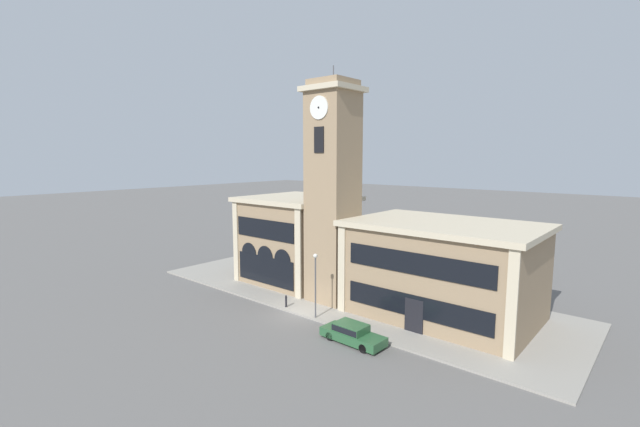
# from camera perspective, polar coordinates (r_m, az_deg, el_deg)

# --- Properties ---
(ground_plane) EXTENTS (300.00, 300.00, 0.00)m
(ground_plane) POSITION_cam_1_polar(r_m,az_deg,el_deg) (37.21, -3.17, -13.37)
(ground_plane) COLOR #605E5B
(sidewalk_kerb) EXTENTS (41.27, 14.54, 0.15)m
(sidewalk_kerb) POSITION_cam_1_polar(r_m,az_deg,el_deg) (42.43, 3.72, -10.59)
(sidewalk_kerb) COLOR gray
(sidewalk_kerb) RESTS_ON ground_plane
(clock_tower) EXTENTS (4.47, 4.47, 21.16)m
(clock_tower) POSITION_cam_1_polar(r_m,az_deg,el_deg) (38.57, 1.73, 2.74)
(clock_tower) COLOR #937A5B
(clock_tower) RESTS_ON ground_plane
(town_hall_left_wing) EXTENTS (10.46, 10.23, 9.07)m
(town_hall_left_wing) POSITION_cam_1_polar(r_m,az_deg,el_deg) (46.06, -2.96, -3.36)
(town_hall_left_wing) COLOR #937A5B
(town_hall_left_wing) RESTS_ON ground_plane
(town_hall_right_wing) EXTENTS (15.15, 10.23, 7.98)m
(town_hall_right_wing) POSITION_cam_1_polar(r_m,az_deg,el_deg) (37.14, 16.04, -7.19)
(town_hall_right_wing) COLOR #937A5B
(town_hall_right_wing) RESTS_ON ground_plane
(parked_car_near) EXTENTS (4.91, 1.94, 1.37)m
(parked_car_near) POSITION_cam_1_polar(r_m,az_deg,el_deg) (32.00, 4.30, -15.59)
(parked_car_near) COLOR #285633
(parked_car_near) RESTS_ON ground_plane
(street_lamp) EXTENTS (0.36, 0.36, 5.38)m
(street_lamp) POSITION_cam_1_polar(r_m,az_deg,el_deg) (35.08, -0.61, -8.27)
(street_lamp) COLOR #4C4C51
(street_lamp) RESTS_ON sidewalk_kerb
(bollard) EXTENTS (0.18, 0.18, 1.06)m
(bollard) POSITION_cam_1_polar(r_m,az_deg,el_deg) (38.53, -4.54, -11.58)
(bollard) COLOR black
(bollard) RESTS_ON sidewalk_kerb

